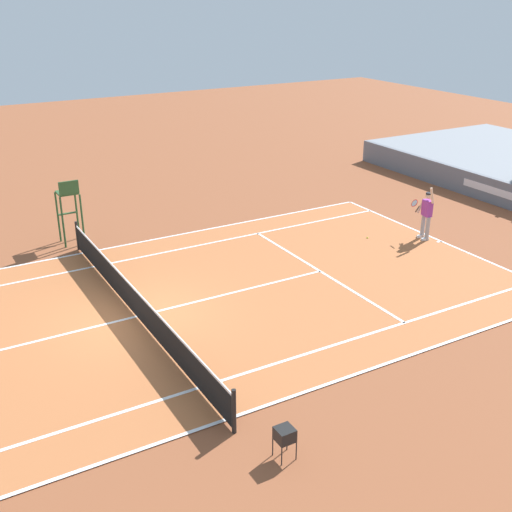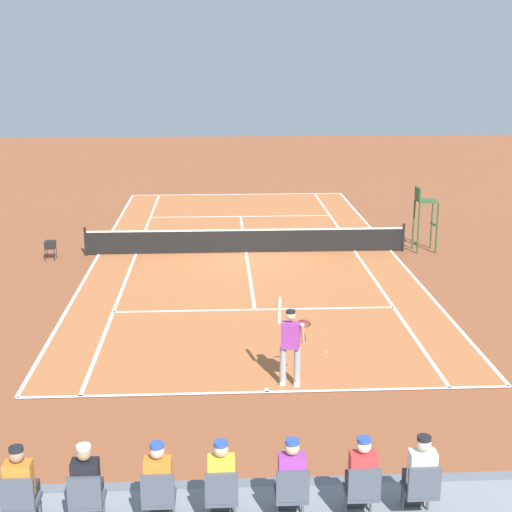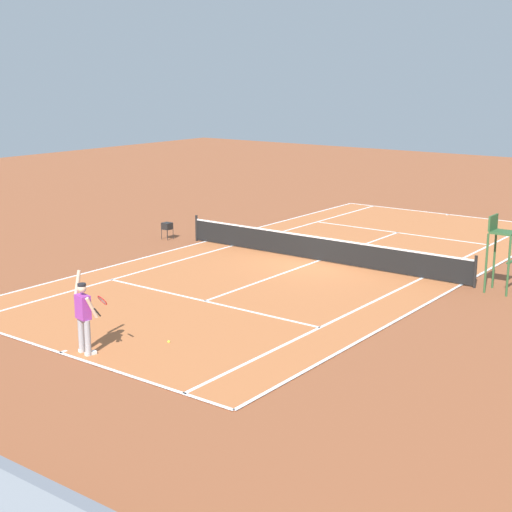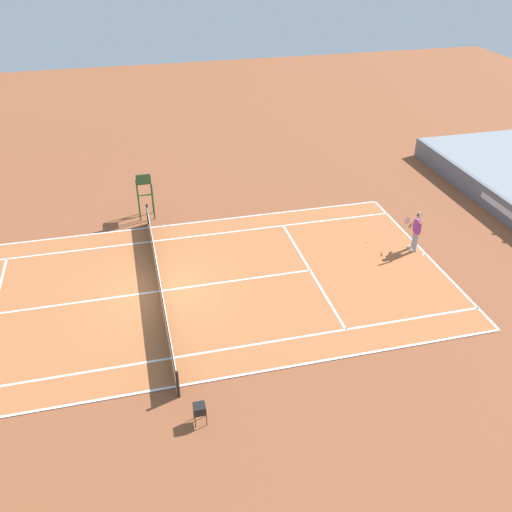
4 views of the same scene
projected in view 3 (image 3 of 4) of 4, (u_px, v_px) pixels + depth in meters
The scene contains 7 objects.
ground_plane at pixel (318, 261), 28.05m from camera, with size 80.00×80.00×0.00m, color brown.
court at pixel (318, 261), 28.05m from camera, with size 11.08×23.88×0.03m.
net at pixel (319, 248), 27.93m from camera, with size 11.98×0.10×1.07m.
tennis_player at pixel (84, 316), 18.54m from camera, with size 0.82×0.61×2.08m.
tennis_ball at pixel (169, 342), 19.54m from camera, with size 0.07×0.07×0.07m, color #D1E533.
umpire_chair at pixel (500, 244), 23.79m from camera, with size 0.77×0.77×2.44m.
ball_hopper at pixel (167, 226), 31.69m from camera, with size 0.36×0.36×0.70m.
Camera 3 is at (-14.51, 23.16, 6.73)m, focal length 53.50 mm.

